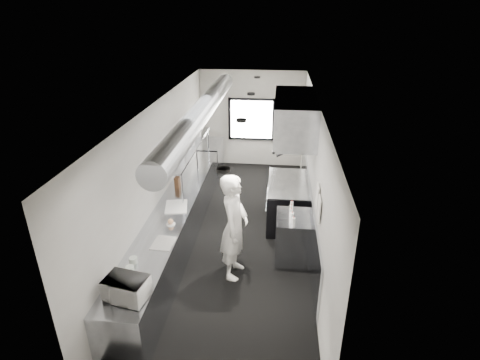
% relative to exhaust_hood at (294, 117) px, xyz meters
% --- Properties ---
extents(floor, '(3.00, 8.00, 0.01)m').
position_rel_exhaust_hood_xyz_m(floor, '(-1.10, -0.70, -2.39)').
color(floor, black).
rests_on(floor, ground).
extents(ceiling, '(3.00, 8.00, 0.01)m').
position_rel_exhaust_hood_xyz_m(ceiling, '(-1.10, -0.70, 0.41)').
color(ceiling, white).
rests_on(ceiling, wall_back).
extents(wall_back, '(3.00, 0.02, 2.80)m').
position_rel_exhaust_hood_xyz_m(wall_back, '(-1.10, 3.30, -0.99)').
color(wall_back, '#B8B7AF').
rests_on(wall_back, floor).
extents(wall_front, '(3.00, 0.02, 2.80)m').
position_rel_exhaust_hood_xyz_m(wall_front, '(-1.10, -4.70, -0.99)').
color(wall_front, '#B8B7AF').
rests_on(wall_front, floor).
extents(wall_left, '(0.02, 8.00, 2.80)m').
position_rel_exhaust_hood_xyz_m(wall_left, '(-2.60, -0.70, -0.99)').
color(wall_left, '#B8B7AF').
rests_on(wall_left, floor).
extents(wall_right, '(0.02, 8.00, 2.80)m').
position_rel_exhaust_hood_xyz_m(wall_right, '(0.40, -0.70, -0.99)').
color(wall_right, '#B8B7AF').
rests_on(wall_right, floor).
extents(wall_cladding, '(0.03, 5.50, 1.10)m').
position_rel_exhaust_hood_xyz_m(wall_cladding, '(0.38, -0.40, -1.84)').
color(wall_cladding, '#91969F').
rests_on(wall_cladding, wall_right).
extents(hvac_duct, '(0.40, 6.40, 0.40)m').
position_rel_exhaust_hood_xyz_m(hvac_duct, '(-1.80, -0.30, 0.16)').
color(hvac_duct, gray).
rests_on(hvac_duct, ceiling).
extents(service_window, '(1.36, 0.05, 1.25)m').
position_rel_exhaust_hood_xyz_m(service_window, '(-1.10, 3.26, -0.99)').
color(service_window, silver).
rests_on(service_window, wall_back).
extents(exhaust_hood, '(0.81, 2.20, 0.88)m').
position_rel_exhaust_hood_xyz_m(exhaust_hood, '(0.00, 0.00, 0.00)').
color(exhaust_hood, '#91969F').
rests_on(exhaust_hood, ceiling).
extents(prep_counter, '(0.70, 6.00, 0.90)m').
position_rel_exhaust_hood_xyz_m(prep_counter, '(-2.25, -1.20, -1.94)').
color(prep_counter, '#91969F').
rests_on(prep_counter, floor).
extents(pass_shelf, '(0.45, 3.00, 0.68)m').
position_rel_exhaust_hood_xyz_m(pass_shelf, '(-2.29, 0.30, -0.86)').
color(pass_shelf, '#91969F').
rests_on(pass_shelf, prep_counter).
extents(range, '(0.88, 1.60, 0.94)m').
position_rel_exhaust_hood_xyz_m(range, '(-0.06, 0.00, -1.92)').
color(range, black).
rests_on(range, floor).
extents(bottle_station, '(0.65, 0.80, 0.90)m').
position_rel_exhaust_hood_xyz_m(bottle_station, '(0.05, -1.40, -1.94)').
color(bottle_station, '#91969F').
rests_on(bottle_station, floor).
extents(far_work_table, '(0.70, 1.20, 0.90)m').
position_rel_exhaust_hood_xyz_m(far_work_table, '(-2.25, 2.50, -1.94)').
color(far_work_table, '#91969F').
rests_on(far_work_table, floor).
extents(notice_sheet_a, '(0.02, 0.28, 0.38)m').
position_rel_exhaust_hood_xyz_m(notice_sheet_a, '(0.37, -1.90, -0.79)').
color(notice_sheet_a, silver).
rests_on(notice_sheet_a, wall_right).
extents(notice_sheet_b, '(0.02, 0.28, 0.38)m').
position_rel_exhaust_hood_xyz_m(notice_sheet_b, '(0.37, -2.25, -0.84)').
color(notice_sheet_b, silver).
rests_on(notice_sheet_b, wall_right).
extents(line_cook, '(0.55, 0.76, 1.94)m').
position_rel_exhaust_hood_xyz_m(line_cook, '(-0.99, -1.97, -1.42)').
color(line_cook, white).
rests_on(line_cook, floor).
extents(microwave, '(0.58, 0.48, 0.31)m').
position_rel_exhaust_hood_xyz_m(microwave, '(-2.20, -3.77, -1.34)').
color(microwave, silver).
rests_on(microwave, prep_counter).
extents(deli_tub_a, '(0.13, 0.13, 0.09)m').
position_rel_exhaust_hood_xyz_m(deli_tub_a, '(-2.36, -3.24, -1.45)').
color(deli_tub_a, '#B6C2B3').
rests_on(deli_tub_a, prep_counter).
extents(deli_tub_b, '(0.15, 0.15, 0.09)m').
position_rel_exhaust_hood_xyz_m(deli_tub_b, '(-2.39, -3.03, -1.45)').
color(deli_tub_b, '#B6C2B3').
rests_on(deli_tub_b, prep_counter).
extents(newspaper, '(0.36, 0.43, 0.01)m').
position_rel_exhaust_hood_xyz_m(newspaper, '(-2.09, -2.48, -1.49)').
color(newspaper, silver).
rests_on(newspaper, prep_counter).
extents(small_plate, '(0.20, 0.20, 0.01)m').
position_rel_exhaust_hood_xyz_m(small_plate, '(-2.12, -1.89, -1.48)').
color(small_plate, silver).
rests_on(small_plate, prep_counter).
extents(pastry, '(0.10, 0.10, 0.10)m').
position_rel_exhaust_hood_xyz_m(pastry, '(-2.12, -1.89, -1.43)').
color(pastry, tan).
rests_on(pastry, small_plate).
extents(cutting_board, '(0.51, 0.61, 0.02)m').
position_rel_exhaust_hood_xyz_m(cutting_board, '(-2.19, -1.25, -1.48)').
color(cutting_board, silver).
rests_on(cutting_board, prep_counter).
extents(knife_block, '(0.10, 0.21, 0.23)m').
position_rel_exhaust_hood_xyz_m(knife_block, '(-2.39, -0.35, -1.38)').
color(knife_block, '#52331D').
rests_on(knife_block, prep_counter).
extents(plate_stack_a, '(0.24, 0.24, 0.25)m').
position_rel_exhaust_hood_xyz_m(plate_stack_a, '(-2.30, -0.43, -0.70)').
color(plate_stack_a, silver).
rests_on(plate_stack_a, pass_shelf).
extents(plate_stack_b, '(0.31, 0.31, 0.31)m').
position_rel_exhaust_hood_xyz_m(plate_stack_b, '(-2.29, 0.15, -0.67)').
color(plate_stack_b, silver).
rests_on(plate_stack_b, pass_shelf).
extents(plate_stack_c, '(0.29, 0.29, 0.36)m').
position_rel_exhaust_hood_xyz_m(plate_stack_c, '(-2.28, 0.45, -0.64)').
color(plate_stack_c, silver).
rests_on(plate_stack_c, pass_shelf).
extents(plate_stack_d, '(0.30, 0.30, 0.39)m').
position_rel_exhaust_hood_xyz_m(plate_stack_d, '(-2.27, 1.06, -0.63)').
color(plate_stack_d, silver).
rests_on(plate_stack_d, pass_shelf).
extents(squeeze_bottle_a, '(0.08, 0.08, 0.18)m').
position_rel_exhaust_hood_xyz_m(squeeze_bottle_a, '(0.02, -1.75, -1.40)').
color(squeeze_bottle_a, silver).
rests_on(squeeze_bottle_a, bottle_station).
extents(squeeze_bottle_b, '(0.07, 0.07, 0.19)m').
position_rel_exhaust_hood_xyz_m(squeeze_bottle_b, '(-0.00, -1.60, -1.39)').
color(squeeze_bottle_b, silver).
rests_on(squeeze_bottle_b, bottle_station).
extents(squeeze_bottle_c, '(0.07, 0.07, 0.16)m').
position_rel_exhaust_hood_xyz_m(squeeze_bottle_c, '(-0.01, -1.40, -1.41)').
color(squeeze_bottle_c, silver).
rests_on(squeeze_bottle_c, bottle_station).
extents(squeeze_bottle_d, '(0.06, 0.06, 0.17)m').
position_rel_exhaust_hood_xyz_m(squeeze_bottle_d, '(-0.01, -1.27, -1.41)').
color(squeeze_bottle_d, silver).
rests_on(squeeze_bottle_d, bottle_station).
extents(squeeze_bottle_e, '(0.06, 0.06, 0.17)m').
position_rel_exhaust_hood_xyz_m(squeeze_bottle_e, '(0.01, -1.12, -1.41)').
color(squeeze_bottle_e, silver).
rests_on(squeeze_bottle_e, bottle_station).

